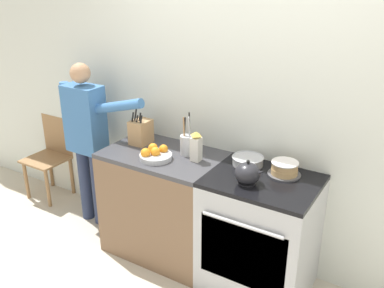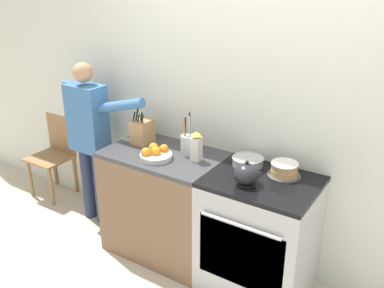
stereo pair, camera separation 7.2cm
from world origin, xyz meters
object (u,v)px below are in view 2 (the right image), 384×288
object	(u,v)px
stove_range	(258,235)
mixing_bowl	(248,161)
dining_chair	(57,150)
layer_cake	(284,170)
knife_block	(142,131)
utensil_crock	(187,144)
tea_kettle	(247,174)
person_baker	(89,132)
fruit_bowl	(155,154)
milk_carton	(196,147)

from	to	relation	value
stove_range	mixing_bowl	bearing A→B (deg)	140.21
mixing_bowl	dining_chair	size ratio (longest dim) A/B	0.28
layer_cake	knife_block	distance (m)	1.21
stove_range	utensil_crock	bearing A→B (deg)	173.12
stove_range	knife_block	distance (m)	1.24
stove_range	utensil_crock	xyz separation A→B (m)	(-0.67, 0.08, 0.53)
tea_kettle	utensil_crock	distance (m)	0.63
tea_kettle	knife_block	distance (m)	1.05
stove_range	tea_kettle	world-z (taller)	tea_kettle
person_baker	layer_cake	bearing A→B (deg)	0.30
tea_kettle	dining_chair	xyz separation A→B (m)	(-2.32, 0.33, -0.49)
layer_cake	utensil_crock	world-z (taller)	utensil_crock
mixing_bowl	tea_kettle	bearing A→B (deg)	-65.82
dining_chair	knife_block	bearing A→B (deg)	-24.92
utensil_crock	dining_chair	xyz separation A→B (m)	(-1.72, 0.14, -0.51)
stove_range	fruit_bowl	bearing A→B (deg)	-172.43
tea_kettle	fruit_bowl	bearing A→B (deg)	-179.96
milk_carton	dining_chair	world-z (taller)	milk_carton
stove_range	person_baker	world-z (taller)	person_baker
fruit_bowl	milk_carton	world-z (taller)	milk_carton
layer_cake	person_baker	world-z (taller)	person_baker
tea_kettle	dining_chair	distance (m)	2.40
knife_block	mixing_bowl	bearing A→B (deg)	4.85
milk_carton	utensil_crock	bearing A→B (deg)	153.96
tea_kettle	fruit_bowl	xyz separation A→B (m)	(-0.76, -0.00, -0.04)
person_baker	dining_chair	size ratio (longest dim) A/B	1.81
milk_carton	tea_kettle	bearing A→B (deg)	-15.43
tea_kettle	person_baker	world-z (taller)	person_baker
layer_cake	stove_range	bearing A→B (deg)	-125.68
utensil_crock	milk_carton	world-z (taller)	utensil_crock
stove_range	layer_cake	world-z (taller)	layer_cake
tea_kettle	milk_carton	size ratio (longest dim) A/B	0.91
mixing_bowl	utensil_crock	bearing A→B (deg)	-171.00
stove_range	person_baker	size ratio (longest dim) A/B	0.59
stove_range	dining_chair	bearing A→B (deg)	174.76
mixing_bowl	fruit_bowl	xyz separation A→B (m)	(-0.64, -0.27, 0.00)
person_baker	tea_kettle	bearing A→B (deg)	-8.16
stove_range	mixing_bowl	world-z (taller)	mixing_bowl
stove_range	fruit_bowl	distance (m)	0.96
fruit_bowl	person_baker	bearing A→B (deg)	170.63
person_baker	knife_block	bearing A→B (deg)	1.82
stove_range	knife_block	xyz separation A→B (m)	(-1.11, 0.08, 0.55)
tea_kettle	utensil_crock	xyz separation A→B (m)	(-0.60, 0.19, 0.01)
layer_cake	dining_chair	size ratio (longest dim) A/B	0.28
fruit_bowl	milk_carton	xyz separation A→B (m)	(0.28, 0.13, 0.07)
tea_kettle	utensil_crock	world-z (taller)	utensil_crock
utensil_crock	mixing_bowl	bearing A→B (deg)	9.00
layer_cake	tea_kettle	distance (m)	0.30
mixing_bowl	person_baker	bearing A→B (deg)	-175.08
mixing_bowl	person_baker	world-z (taller)	person_baker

